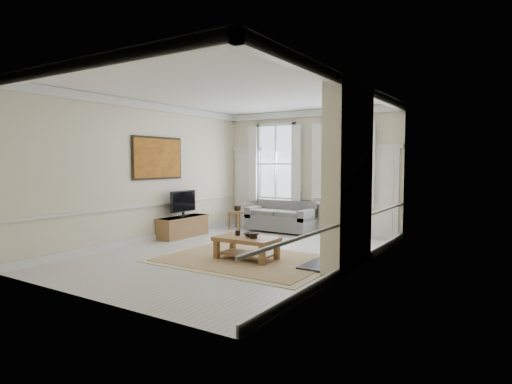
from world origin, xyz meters
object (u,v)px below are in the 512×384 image
Objects in this scene: sofa at (282,219)px; coffee_table at (247,241)px; tv_stand at (183,227)px; side_table at (237,214)px.

sofa reaches higher than coffee_table.
tv_stand is (-1.74, -2.17, -0.09)m from sofa.
tv_stand is at bearing -128.72° from sofa.
sofa is 3.32× the size of side_table.
coffee_table is 0.84× the size of tv_stand.
sofa reaches higher than tv_stand.
sofa reaches higher than side_table.
coffee_table is at bearing -24.31° from tv_stand.
tv_stand is at bearing -102.88° from side_table.
side_table is at bearing 125.93° from coffee_table.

